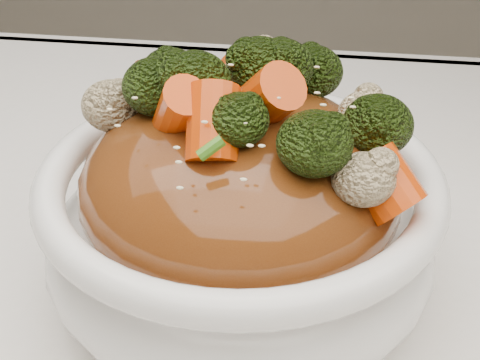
# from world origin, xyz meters

# --- Properties ---
(tablecloth) EXTENTS (1.20, 0.80, 0.04)m
(tablecloth) POSITION_xyz_m (0.00, 0.00, 0.73)
(tablecloth) COLOR white
(tablecloth) RESTS_ON dining_table
(bowl) EXTENTS (0.23, 0.23, 0.08)m
(bowl) POSITION_xyz_m (0.03, 0.04, 0.79)
(bowl) COLOR white
(bowl) RESTS_ON tablecloth
(sauce_base) EXTENTS (0.19, 0.19, 0.09)m
(sauce_base) POSITION_xyz_m (0.03, 0.04, 0.82)
(sauce_base) COLOR #5B2C0F
(sauce_base) RESTS_ON bowl
(carrots) EXTENTS (0.19, 0.19, 0.05)m
(carrots) POSITION_xyz_m (0.03, 0.04, 0.88)
(carrots) COLOR #D24006
(carrots) RESTS_ON sauce_base
(broccoli) EXTENTS (0.19, 0.19, 0.04)m
(broccoli) POSITION_xyz_m (0.03, 0.04, 0.88)
(broccoli) COLOR black
(broccoli) RESTS_ON sauce_base
(cauliflower) EXTENTS (0.19, 0.19, 0.03)m
(cauliflower) POSITION_xyz_m (0.03, 0.04, 0.88)
(cauliflower) COLOR tan
(cauliflower) RESTS_ON sauce_base
(scallions) EXTENTS (0.14, 0.14, 0.02)m
(scallions) POSITION_xyz_m (0.03, 0.04, 0.88)
(scallions) COLOR #39721A
(scallions) RESTS_ON sauce_base
(sesame_seeds) EXTENTS (0.17, 0.17, 0.01)m
(sesame_seeds) POSITION_xyz_m (0.03, 0.04, 0.88)
(sesame_seeds) COLOR beige
(sesame_seeds) RESTS_ON sauce_base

